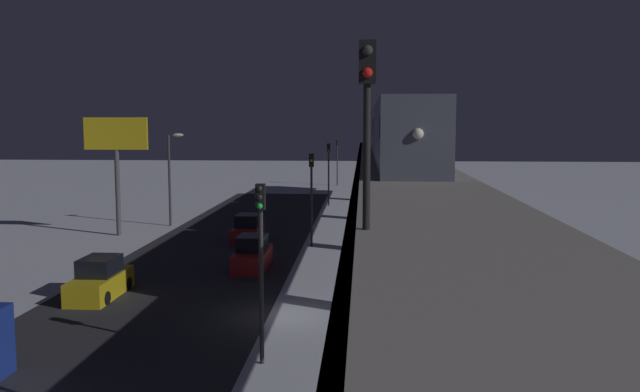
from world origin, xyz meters
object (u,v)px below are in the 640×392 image
(sedan_red, at_px, (252,255))
(traffic_light_far, at_px, (329,165))
(subway_train, at_px, (390,129))
(sedan_yellow, at_px, (100,281))
(rail_signal, at_px, (367,102))
(commercial_billboard, at_px, (116,145))
(traffic_light_near, at_px, (261,247))
(sedan_red_2, at_px, (248,231))
(traffic_light_distant, at_px, (337,155))
(traffic_light_mid, at_px, (311,186))

(sedan_red, height_order, traffic_light_far, traffic_light_far)
(subway_train, relative_size, sedan_yellow, 11.96)
(rail_signal, relative_size, traffic_light_far, 0.62)
(sedan_red, bearing_deg, rail_signal, -74.56)
(commercial_billboard, bearing_deg, traffic_light_near, 119.89)
(sedan_red, height_order, sedan_red_2, same)
(traffic_light_distant, distance_m, commercial_billboard, 44.14)
(subway_train, bearing_deg, sedan_red, 61.73)
(sedan_red_2, xyz_separation_m, traffic_light_mid, (-4.70, 1.51, 3.40))
(sedan_red, xyz_separation_m, sedan_red_2, (1.80, -8.79, -0.00))
(traffic_light_mid, xyz_separation_m, traffic_light_distant, (0.00, -44.96, 0.00))
(rail_signal, bearing_deg, sedan_red_2, -75.60)
(subway_train, bearing_deg, sedan_red_2, 34.44)
(subway_train, height_order, traffic_light_far, subway_train)
(subway_train, bearing_deg, traffic_light_far, -67.86)
(sedan_yellow, relative_size, traffic_light_distant, 0.72)
(traffic_light_far, bearing_deg, subway_train, 112.14)
(sedan_yellow, relative_size, sedan_red_2, 1.09)
(sedan_red, xyz_separation_m, traffic_light_distant, (-2.90, -52.24, 3.40))
(traffic_light_near, distance_m, traffic_light_far, 44.96)
(traffic_light_mid, bearing_deg, traffic_light_distant, -90.00)
(sedan_yellow, distance_m, traffic_light_distant, 59.76)
(subway_train, xyz_separation_m, traffic_light_near, (5.64, 31.09, -3.78))
(rail_signal, height_order, sedan_red, rail_signal)
(subway_train, relative_size, rail_signal, 13.87)
(rail_signal, distance_m, traffic_light_distant, 76.03)
(rail_signal, bearing_deg, traffic_light_mid, -83.33)
(rail_signal, relative_size, sedan_red_2, 0.94)
(sedan_red_2, bearing_deg, rail_signal, -75.60)
(rail_signal, xyz_separation_m, traffic_light_near, (3.61, -8.36, -4.73))
(sedan_red_2, relative_size, commercial_billboard, 0.48)
(traffic_light_near, relative_size, traffic_light_distant, 1.00)
(sedan_yellow, height_order, commercial_billboard, commercial_billboard)
(sedan_red, height_order, traffic_light_distant, traffic_light_distant)
(sedan_yellow, xyz_separation_m, traffic_light_near, (-9.30, 8.50, 3.41))
(sedan_red_2, relative_size, traffic_light_near, 0.67)
(sedan_yellow, bearing_deg, rail_signal, 127.43)
(sedan_red_2, bearing_deg, sedan_yellow, -106.54)
(subway_train, height_order, traffic_light_distant, subway_train)
(sedan_red_2, bearing_deg, traffic_light_near, -78.92)
(rail_signal, bearing_deg, traffic_light_near, -66.66)
(subway_train, distance_m, sedan_yellow, 28.02)
(sedan_yellow, height_order, traffic_light_far, traffic_light_far)
(traffic_light_far, height_order, commercial_billboard, commercial_billboard)
(sedan_yellow, distance_m, traffic_light_far, 37.78)
(traffic_light_distant, bearing_deg, traffic_light_near, 90.00)
(subway_train, distance_m, sedan_red, 19.42)
(sedan_red, relative_size, sedan_red_2, 1.05)
(commercial_billboard, bearing_deg, sedan_red, 138.14)
(traffic_light_near, bearing_deg, commercial_billboard, -60.11)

